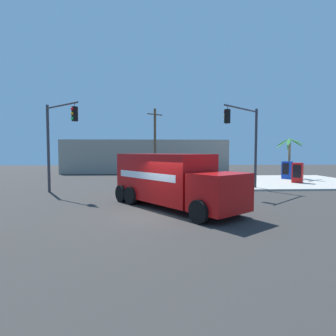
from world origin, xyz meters
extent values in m
plane|color=#33302D|center=(0.00, 0.00, 0.00)|extent=(100.00, 100.00, 0.00)
cube|color=#B2ADA0|center=(13.68, 13.68, 0.07)|extent=(12.38, 12.38, 0.14)
cube|color=red|center=(0.42, 2.25, 1.61)|extent=(5.46, 6.19, 2.52)
cube|color=red|center=(2.85, -1.02, 1.20)|extent=(3.06, 2.96, 1.70)
cube|color=black|center=(3.36, -1.70, 1.54)|extent=(1.67, 1.27, 0.88)
cube|color=#B2B2B7|center=(-1.28, 4.55, 0.19)|extent=(1.97, 1.53, 0.21)
cube|color=white|center=(1.40, 2.97, 1.74)|extent=(2.98, 4.01, 0.36)
cube|color=white|center=(-0.55, 1.53, 1.74)|extent=(2.98, 4.01, 0.36)
cylinder|color=black|center=(3.81, -0.24, 0.50)|extent=(0.82, 0.97, 1.00)
cylinder|color=black|center=(1.82, -1.71, 0.50)|extent=(0.82, 0.97, 1.00)
cylinder|color=black|center=(0.61, 4.09, 0.50)|extent=(0.82, 0.97, 1.00)
cylinder|color=black|center=(-1.39, 2.61, 0.50)|extent=(0.82, 0.97, 1.00)
cylinder|color=black|center=(-0.02, 4.93, 0.50)|extent=(0.82, 0.97, 1.00)
cylinder|color=black|center=(-2.01, 3.45, 0.50)|extent=(0.82, 0.97, 1.00)
cylinder|color=#38383D|center=(8.00, 8.52, 3.26)|extent=(0.20, 0.20, 6.24)
cylinder|color=#38383D|center=(6.33, 6.98, 6.13)|extent=(3.41, 3.17, 0.12)
cylinder|color=#38383D|center=(4.92, 5.67, 6.00)|extent=(0.03, 0.03, 0.25)
cube|color=black|center=(4.92, 5.67, 5.40)|extent=(0.42, 0.42, 0.95)
sphere|color=red|center=(4.80, 5.81, 5.72)|extent=(0.20, 0.20, 0.20)
sphere|color=#EFA314|center=(4.80, 5.81, 5.41)|extent=(0.20, 0.20, 0.20)
sphere|color=#19CC4C|center=(4.80, 5.81, 5.10)|extent=(0.20, 0.20, 0.20)
cylinder|color=#38383D|center=(-7.91, 7.90, 3.23)|extent=(0.20, 0.20, 6.45)
cylinder|color=#38383D|center=(-6.45, 6.59, 6.20)|extent=(3.00, 2.69, 0.12)
cylinder|color=#38383D|center=(-5.25, 5.53, 6.08)|extent=(0.03, 0.03, 0.25)
cube|color=black|center=(-5.25, 5.53, 5.48)|extent=(0.42, 0.42, 0.95)
sphere|color=red|center=(-5.37, 5.39, 5.79)|extent=(0.20, 0.20, 0.20)
sphere|color=#EFA314|center=(-5.37, 5.39, 5.48)|extent=(0.20, 0.20, 0.20)
sphere|color=#19CC4C|center=(-5.37, 5.39, 5.17)|extent=(0.20, 0.20, 0.20)
cube|color=red|center=(13.21, 11.83, 1.06)|extent=(1.17, 1.14, 1.85)
cube|color=black|center=(12.98, 11.52, 1.21)|extent=(0.56, 0.43, 1.18)
cube|color=#0F38B2|center=(14.00, 15.44, 1.06)|extent=(1.16, 1.17, 1.85)
cube|color=black|center=(13.71, 15.19, 1.21)|extent=(0.46, 0.53, 1.18)
cylinder|color=#7A6647|center=(14.56, 16.16, 2.24)|extent=(0.26, 0.26, 4.19)
ellipsoid|color=#2D7533|center=(15.37, 16.32, 4.01)|extent=(1.73, 0.67, 0.92)
ellipsoid|color=#2D7533|center=(14.81, 16.82, 3.82)|extent=(0.86, 1.49, 1.28)
ellipsoid|color=#2D7533|center=(14.23, 16.94, 4.06)|extent=(1.00, 1.74, 0.82)
ellipsoid|color=#2D7533|center=(13.84, 16.26, 3.86)|extent=(1.55, 0.57, 1.21)
ellipsoid|color=#2D7533|center=(14.12, 15.43, 4.05)|extent=(1.20, 1.67, 0.83)
ellipsoid|color=#2D7533|center=(14.92, 15.36, 4.10)|extent=(1.05, 1.76, 0.74)
cylinder|color=brown|center=(0.02, 21.02, 4.14)|extent=(0.30, 0.30, 8.28)
cube|color=brown|center=(0.02, 21.02, 7.58)|extent=(1.86, 1.38, 0.12)
cube|color=gray|center=(-1.34, 27.61, 2.34)|extent=(23.24, 6.00, 4.68)
camera|label=1|loc=(-0.01, -12.88, 2.97)|focal=29.32mm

